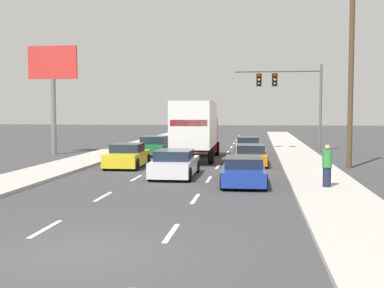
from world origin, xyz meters
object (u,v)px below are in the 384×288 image
Objects in this scene: car_tan at (248,146)px; pedestrian_near_corner at (327,166)px; car_yellow at (127,156)px; box_truck at (196,127)px; car_blue at (244,171)px; utility_pole_mid at (351,71)px; traffic_signal_mast at (285,87)px; car_orange at (251,155)px; roadside_billboard at (53,78)px; car_white at (175,164)px; car_green at (155,146)px.

pedestrian_near_corner is (3.37, -16.00, 0.39)m from car_tan.
car_yellow is 5.68m from box_truck.
box_truck is 6.04m from car_tan.
utility_pole_mid is at bearing 49.26° from car_blue.
traffic_signal_mast is 3.96× the size of pedestrian_near_corner.
roadside_billboard is at bearing 160.02° from car_orange.
car_white is at bearing -90.40° from box_truck.
traffic_signal_mast is 11.16m from utility_pole_mid.
utility_pole_mid is at bearing -17.61° from roadside_billboard.
car_green is 1.04× the size of car_orange.
car_orange is 7.49m from car_blue.
traffic_signal_mast is 17.15m from roadside_billboard.
roadside_billboard is (-7.25, -0.50, 4.82)m from car_green.
car_green is 11.01m from traffic_signal_mast.
box_truck is at bearing 108.47° from car_blue.
car_orange is 10.92m from traffic_signal_mast.
car_tan is at bearing 54.90° from car_yellow.
box_truck is (3.32, 4.35, 1.52)m from car_yellow.
pedestrian_near_corner is (6.55, -11.10, -1.14)m from box_truck.
traffic_signal_mast reaches higher than car_blue.
car_blue is (-0.22, -7.49, 0.01)m from car_orange.
car_orange is at bearing -39.38° from car_green.
car_yellow is 2.42× the size of pedestrian_near_corner.
car_green is 0.70× the size of traffic_signal_mast.
utility_pole_mid is at bearing 73.97° from pedestrian_near_corner.
car_white is 7.37m from pedestrian_near_corner.
pedestrian_near_corner is at bearing -34.36° from car_yellow.
car_white is 1.08× the size of car_tan.
box_truck is 11.52m from roadside_billboard.
roadside_billboard is (-10.65, 2.89, 3.31)m from box_truck.
utility_pole_mid reaches higher than roadside_billboard.
box_truck is at bearing 147.17° from car_orange.
car_yellow is at bearing 140.72° from car_blue.
car_yellow is 7.11m from car_orange.
roadside_billboard is at bearing 162.39° from utility_pole_mid.
box_truck is at bearing -123.00° from car_tan.
traffic_signal_mast is 0.64× the size of utility_pole_mid.
car_tan is 14.62m from car_blue.
traffic_signal_mast is at bearing 76.09° from car_orange.
car_white is at bearing 150.65° from car_blue.
car_green is 5.04m from box_truck.
pedestrian_near_corner reaches higher than car_tan.
utility_pole_mid is (12.12, 1.07, 4.69)m from car_yellow.
car_green is at bearing -167.14° from car_tan.
car_white is 11.02m from utility_pole_mid.
car_orange is 15.79m from roadside_billboard.
box_truck is at bearing 120.55° from pedestrian_near_corner.
car_white is (-0.06, -7.86, -1.51)m from box_truck.
pedestrian_near_corner is (-2.25, -7.82, -4.32)m from utility_pole_mid.
car_tan is 0.62× the size of traffic_signal_mast.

